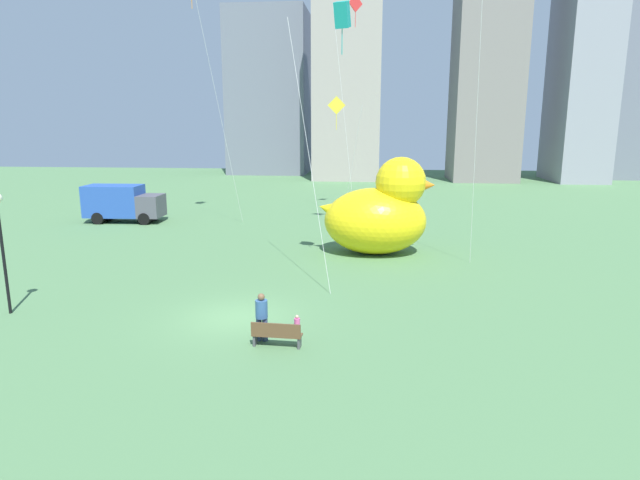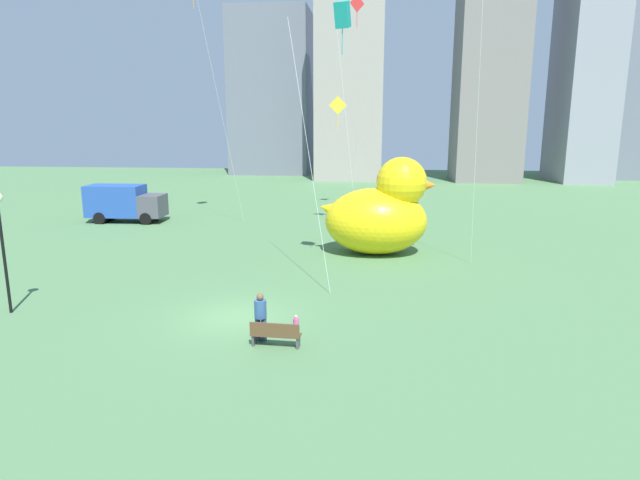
% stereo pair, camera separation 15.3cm
% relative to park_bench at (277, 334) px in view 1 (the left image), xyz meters
% --- Properties ---
extents(ground_plane, '(140.00, 140.00, 0.00)m').
position_rel_park_bench_xyz_m(ground_plane, '(-2.12, 2.72, -0.48)').
color(ground_plane, '#4F7B4C').
extents(park_bench, '(1.75, 0.56, 0.90)m').
position_rel_park_bench_xyz_m(park_bench, '(0.00, 0.00, 0.00)').
color(park_bench, brown).
rests_on(park_bench, ground).
extents(person_adult, '(0.43, 0.43, 1.74)m').
position_rel_park_bench_xyz_m(person_adult, '(-0.61, 0.51, 0.48)').
color(person_adult, '#38476B').
rests_on(person_adult, ground).
extents(person_child, '(0.21, 0.21, 0.87)m').
position_rel_park_bench_xyz_m(person_child, '(0.59, 0.86, 0.00)').
color(person_child, silver).
rests_on(person_child, ground).
extents(giant_inflatable_duck, '(6.83, 4.38, 5.66)m').
position_rel_park_bench_xyz_m(giant_inflatable_duck, '(3.68, 14.05, 1.93)').
color(giant_inflatable_duck, yellow).
rests_on(giant_inflatable_duck, ground).
extents(box_truck, '(5.89, 2.52, 2.85)m').
position_rel_park_bench_xyz_m(box_truck, '(-15.88, 22.62, 0.96)').
color(box_truck, '#264CA5').
rests_on(box_truck, ground).
extents(city_skyline, '(59.09, 18.22, 41.40)m').
position_rel_park_bench_xyz_m(city_skyline, '(17.73, 61.00, 16.48)').
color(city_skyline, slate).
rests_on(city_skyline, ground).
extents(kite_teal, '(2.94, 3.03, 12.90)m').
position_rel_park_bench_xyz_m(kite_teal, '(1.69, 8.60, 11.72)').
color(kite_teal, silver).
rests_on(kite_teal, ground).
extents(kite_yellow, '(2.47, 2.28, 9.39)m').
position_rel_park_bench_xyz_m(kite_yellow, '(0.72, 22.24, 7.94)').
color(kite_yellow, silver).
rests_on(kite_yellow, ground).
extents(kite_red, '(2.25, 2.13, 16.97)m').
position_rel_park_bench_xyz_m(kite_red, '(1.69, 26.32, 14.88)').
color(kite_red, silver).
rests_on(kite_red, ground).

